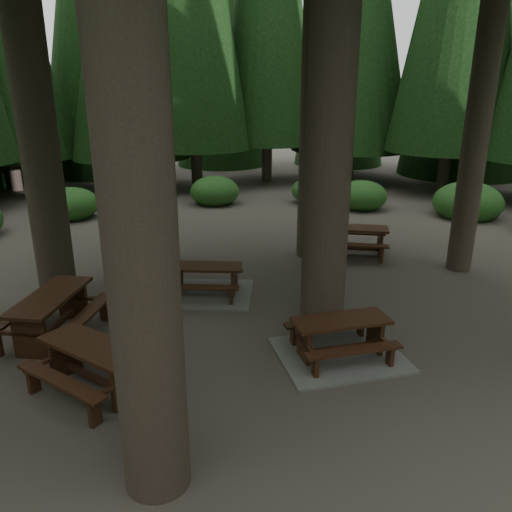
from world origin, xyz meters
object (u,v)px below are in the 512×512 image
object	(u,v)px
picnic_table_c	(205,285)
picnic_table_d	(354,236)
picnic_table_b	(52,309)
picnic_table_f	(94,359)
picnic_table_a	(340,344)

from	to	relation	value
picnic_table_c	picnic_table_d	distance (m)	4.82
picnic_table_d	picnic_table_c	bearing A→B (deg)	-133.74
picnic_table_d	picnic_table_b	bearing A→B (deg)	-133.58
picnic_table_d	picnic_table_f	world-z (taller)	picnic_table_d
picnic_table_a	picnic_table_c	bearing A→B (deg)	119.27
picnic_table_d	picnic_table_f	bearing A→B (deg)	-118.86
picnic_table_b	picnic_table_f	world-z (taller)	picnic_table_b
picnic_table_b	picnic_table_d	size ratio (longest dim) A/B	1.07
picnic_table_b	picnic_table_f	bearing A→B (deg)	-135.92
picnic_table_a	picnic_table_f	size ratio (longest dim) A/B	0.97
picnic_table_b	picnic_table_c	xyz separation A→B (m)	(3.09, 1.08, -0.33)
picnic_table_b	picnic_table_d	world-z (taller)	picnic_table_b
picnic_table_a	picnic_table_f	bearing A→B (deg)	179.47
picnic_table_a	picnic_table_b	xyz separation A→B (m)	(-4.72, 2.28, 0.33)
picnic_table_b	picnic_table_d	xyz separation A→B (m)	(7.64, 2.64, -0.04)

